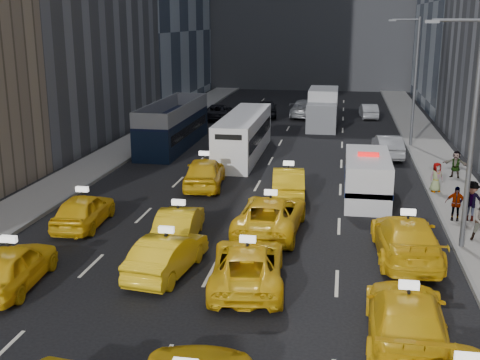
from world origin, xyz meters
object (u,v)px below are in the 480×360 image
object	(u,v)px
nypd_van	(367,179)
box_truck	(323,109)
city_bus	(244,136)
double_decker	(173,125)

from	to	relation	value
nypd_van	box_truck	size ratio (longest dim) A/B	0.80
city_bus	double_decker	bearing A→B (deg)	154.33
box_truck	city_bus	bearing A→B (deg)	-118.48
double_decker	nypd_van	bearing A→B (deg)	-37.18
double_decker	city_bus	distance (m)	5.84
nypd_van	city_bus	size ratio (longest dim) A/B	0.52
nypd_van	box_truck	bearing A→B (deg)	99.97
city_bus	nypd_van	bearing A→B (deg)	-52.84
double_decker	box_truck	world-z (taller)	box_truck
box_truck	nypd_van	bearing A→B (deg)	-88.81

